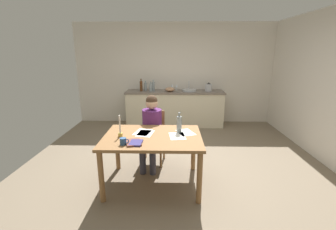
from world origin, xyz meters
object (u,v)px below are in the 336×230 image
sink_unit (189,90)px  bottle_sauce (153,86)px  stovetop_kettle (209,87)px  chair_at_table (153,134)px  wine_glass_by_kettle (172,86)px  coffee_mug (123,141)px  bottle_vinegar (146,86)px  bottle_oil (141,86)px  person_seated (151,127)px  book_cookery (133,142)px  mixing_bowl (170,89)px  bottle_wine_red (151,87)px  dining_table (153,142)px  book_magazine (136,143)px  wine_bottle_on_table (179,124)px  wine_glass_near_sink (177,86)px  candlestick (120,130)px

sink_unit → bottle_sauce: bearing=-178.2°
stovetop_kettle → chair_at_table: bearing=-120.4°
stovetop_kettle → wine_glass_by_kettle: stovetop_kettle is taller
coffee_mug → wine_glass_by_kettle: size_ratio=0.76×
bottle_vinegar → wine_glass_by_kettle: (0.68, 0.10, 0.00)m
bottle_oil → person_seated: bearing=-78.5°
person_seated → book_cookery: bearing=-99.7°
sink_unit → bottle_oil: bottle_oil is taller
person_seated → mixing_bowl: (0.28, 2.19, 0.27)m
chair_at_table → stovetop_kettle: (1.24, 2.12, 0.50)m
bottle_oil → bottle_vinegar: size_ratio=1.25×
bottle_wine_red → wine_glass_by_kettle: bearing=23.9°
bottle_wine_red → mixing_bowl: bottle_wine_red is taller
bottle_vinegar → stovetop_kettle: size_ratio=1.13×
person_seated → bottle_sauce: bearing=93.6°
dining_table → book_magazine: bearing=-122.5°
person_seated → wine_glass_by_kettle: bearing=82.2°
sink_unit → bottle_sauce: 0.92m
book_magazine → wine_bottle_on_table: wine_bottle_on_table is taller
book_cookery → stovetop_kettle: bearing=49.9°
chair_at_table → wine_glass_near_sink: 2.36m
bottle_vinegar → wine_glass_by_kettle: size_ratio=1.62×
coffee_mug → stovetop_kettle: 3.53m
candlestick → wine_glass_by_kettle: (0.70, 3.04, 0.18)m
chair_at_table → bottle_oil: bearing=102.6°
coffee_mug → book_cookery: bearing=21.5°
stovetop_kettle → wine_glass_by_kettle: bearing=170.8°
book_cookery → person_seated: bearing=64.4°
book_magazine → book_cookery: same height
chair_at_table → bottle_oil: bottle_oil is taller
mixing_bowl → wine_glass_by_kettle: bearing=77.1°
sink_unit → bottle_vinegar: 1.13m
bottle_oil → wine_glass_near_sink: 0.92m
dining_table → person_seated: size_ratio=1.13×
bottle_wine_red → stovetop_kettle: size_ratio=1.12×
sink_unit → wine_glass_near_sink: sink_unit is taller
person_seated → stovetop_kettle: size_ratio=5.43×
coffee_mug → wine_glass_near_sink: wine_glass_near_sink is taller
candlestick → stovetop_kettle: stovetop_kettle is taller
wine_bottle_on_table → stovetop_kettle: (0.82, 2.71, 0.13)m
coffee_mug → book_cookery: (0.12, 0.05, -0.03)m
bottle_sauce → person_seated: bearing=-86.4°
person_seated → coffee_mug: (-0.27, -0.91, 0.11)m
person_seated → bottle_sauce: 2.27m
chair_at_table → stovetop_kettle: bearing=59.6°
chair_at_table → mixing_bowl: (0.26, 2.04, 0.45)m
person_seated → wine_glass_near_sink: bearing=79.4°
stovetop_kettle → wine_glass_near_sink: bearing=169.5°
bottle_vinegar → bottle_sauce: size_ratio=0.87×
wine_bottle_on_table → bottle_oil: 2.84m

